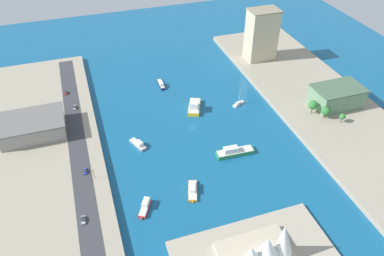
{
  "coord_description": "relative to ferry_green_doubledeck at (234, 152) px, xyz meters",
  "views": [
    {
      "loc": [
        62.8,
        187.56,
        155.15
      ],
      "look_at": [
        3.21,
        8.58,
        5.98
      ],
      "focal_mm": 35.16,
      "sensor_mm": 36.0,
      "label": 1
    }
  ],
  "objects": [
    {
      "name": "tugboat_red",
      "position": [
        61.28,
        24.49,
        -0.34
      ],
      "size": [
        9.1,
        13.31,
        4.28
      ],
      "color": "red",
      "rests_on": "ground_plane"
    },
    {
      "name": "carpark_squat_concrete",
      "position": [
        115.11,
        -55.73,
        6.85
      ],
      "size": [
        40.14,
        28.92,
        10.99
      ],
      "color": "gray",
      "rests_on": "quay_east"
    },
    {
      "name": "water_taxi_orange",
      "position": [
        33.86,
        20.87,
        -0.69
      ],
      "size": [
        9.14,
        16.01,
        3.55
      ],
      "color": "orange",
      "rests_on": "ground_plane"
    },
    {
      "name": "road_strip",
      "position": [
        90.23,
        -33.99,
        1.39
      ],
      "size": [
        10.82,
        228.0,
        0.15
      ],
      "primitive_type": "cube",
      "color": "#38383D",
      "rests_on": "quay_east"
    },
    {
      "name": "quay_east",
      "position": [
        111.44,
        -33.99,
        -0.33
      ],
      "size": [
        70.0,
        240.0,
        3.3
      ],
      "primitive_type": "cube",
      "color": "#9E937F",
      "rests_on": "ground_plane"
    },
    {
      "name": "hatchback_blue",
      "position": [
        88.04,
        -9.52,
        2.22
      ],
      "size": [
        1.79,
        4.88,
        1.52
      ],
      "color": "black",
      "rests_on": "road_strip"
    },
    {
      "name": "opera_landmark",
      "position": [
        18.41,
        72.49,
        6.72
      ],
      "size": [
        35.11,
        29.41,
        23.01
      ],
      "color": "#BCAD93",
      "rests_on": "peninsula_point"
    },
    {
      "name": "traffic_light_waterfront",
      "position": [
        83.51,
        -2.92,
        5.66
      ],
      "size": [
        0.36,
        0.36,
        6.5
      ],
      "color": "black",
      "rests_on": "quay_east"
    },
    {
      "name": "ferry_yellow_fast",
      "position": [
        8.04,
        -52.55,
        0.64
      ],
      "size": [
        14.63,
        21.56,
        7.83
      ],
      "color": "yellow",
      "rests_on": "ground_plane"
    },
    {
      "name": "yacht_sleek_gray",
      "position": [
        54.14,
        -26.33,
        -0.61
      ],
      "size": [
        9.1,
        14.5,
        3.91
      ],
      "color": "#999EA3",
      "rests_on": "ground_plane"
    },
    {
      "name": "pickup_red",
      "position": [
        93.12,
        -96.62,
        2.25
      ],
      "size": [
        1.96,
        4.49,
        1.59
      ],
      "color": "black",
      "rests_on": "road_strip"
    },
    {
      "name": "terminal_long_green",
      "position": [
        -86.62,
        -22.46,
        8.35
      ],
      "size": [
        34.47,
        21.91,
        13.99
      ],
      "color": "slate",
      "rests_on": "quay_west"
    },
    {
      "name": "patrol_launch_navy",
      "position": [
        22.54,
        -90.53,
        -0.52
      ],
      "size": [
        3.26,
        15.74,
        3.86
      ],
      "color": "#1E284C",
      "rests_on": "ground_plane"
    },
    {
      "name": "van_white",
      "position": [
        88.43,
        -75.68,
        2.23
      ],
      "size": [
        1.98,
        5.07,
        1.57
      ],
      "color": "black",
      "rests_on": "road_strip"
    },
    {
      "name": "ferry_green_doubledeck",
      "position": [
        0.0,
        0.0,
        0.0
      ],
      "size": [
        25.12,
        7.27,
        5.84
      ],
      "color": "#2D8C4C",
      "rests_on": "ground_plane"
    },
    {
      "name": "office_block_beige",
      "position": [
        -67.01,
        -102.75,
        22.31
      ],
      "size": [
        24.3,
        16.97,
        41.91
      ],
      "color": "#C6B793",
      "rests_on": "quay_west"
    },
    {
      "name": "park_tree_cluster",
      "position": [
        -68.99,
        -13.58,
        7.34
      ],
      "size": [
        18.35,
        20.45,
        9.86
      ],
      "color": "brown",
      "rests_on": "quay_west"
    },
    {
      "name": "sedan_silver",
      "position": [
        92.49,
        25.06,
        2.23
      ],
      "size": [
        2.08,
        5.18,
        1.52
      ],
      "color": "black",
      "rests_on": "road_strip"
    },
    {
      "name": "ground_plane",
      "position": [
        15.63,
        -33.99,
        -1.98
      ],
      "size": [
        440.0,
        440.0,
        0.0
      ],
      "primitive_type": "plane",
      "color": "#145684"
    },
    {
      "name": "quay_west",
      "position": [
        -80.19,
        -33.99,
        -0.33
      ],
      "size": [
        70.0,
        240.0,
        3.3
      ],
      "primitive_type": "cube",
      "color": "#9E937F",
      "rests_on": "ground_plane"
    },
    {
      "name": "sailboat_small_white",
      "position": [
        -23.99,
        -47.85,
        -1.06
      ],
      "size": [
        10.54,
        7.19,
        12.63
      ],
      "color": "white",
      "rests_on": "ground_plane"
    }
  ]
}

